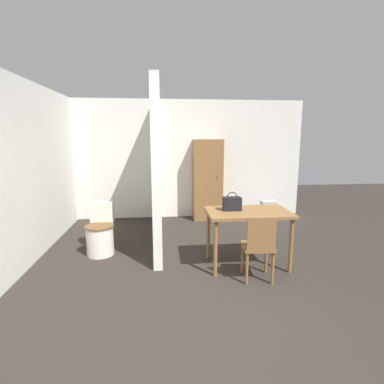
# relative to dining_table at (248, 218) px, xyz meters

# --- Properties ---
(ground_plane) EXTENTS (16.00, 16.00, 0.00)m
(ground_plane) POSITION_rel_dining_table_xyz_m (-0.75, -1.44, -0.67)
(ground_plane) COLOR #2D2823
(wall_back) EXTENTS (5.35, 0.12, 2.50)m
(wall_back) POSITION_rel_dining_table_xyz_m (-0.75, 2.69, 0.58)
(wall_back) COLOR silver
(wall_back) RESTS_ON ground_plane
(wall_left) EXTENTS (0.12, 5.07, 2.50)m
(wall_left) POSITION_rel_dining_table_xyz_m (-2.98, 0.59, 0.58)
(wall_left) COLOR silver
(wall_left) RESTS_ON ground_plane
(partition_wall) EXTENTS (0.12, 2.69, 2.50)m
(partition_wall) POSITION_rel_dining_table_xyz_m (-1.21, 1.28, 0.58)
(partition_wall) COLOR silver
(partition_wall) RESTS_ON ground_plane
(dining_table) EXTENTS (1.10, 0.70, 0.76)m
(dining_table) POSITION_rel_dining_table_xyz_m (0.00, 0.00, 0.00)
(dining_table) COLOR brown
(dining_table) RESTS_ON ground_plane
(wooden_chair) EXTENTS (0.40, 0.40, 0.83)m
(wooden_chair) POSITION_rel_dining_table_xyz_m (0.00, -0.46, -0.22)
(wooden_chair) COLOR brown
(wooden_chair) RESTS_ON ground_plane
(toilet) EXTENTS (0.42, 0.57, 0.75)m
(toilet) POSITION_rel_dining_table_xyz_m (-2.06, 0.64, -0.36)
(toilet) COLOR silver
(toilet) RESTS_ON ground_plane
(handbag) EXTENTS (0.24, 0.13, 0.25)m
(handbag) POSITION_rel_dining_table_xyz_m (-0.21, 0.06, 0.19)
(handbag) COLOR black
(handbag) RESTS_ON dining_table
(wooden_cabinet) EXTENTS (0.60, 0.44, 1.68)m
(wooden_cabinet) POSITION_rel_dining_table_xyz_m (-0.17, 2.40, 0.17)
(wooden_cabinet) COLOR brown
(wooden_cabinet) RESTS_ON ground_plane
(space_heater) EXTENTS (0.31, 0.20, 0.41)m
(space_heater) POSITION_rel_dining_table_xyz_m (1.09, 2.14, -0.46)
(space_heater) COLOR #BCBCC1
(space_heater) RESTS_ON ground_plane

